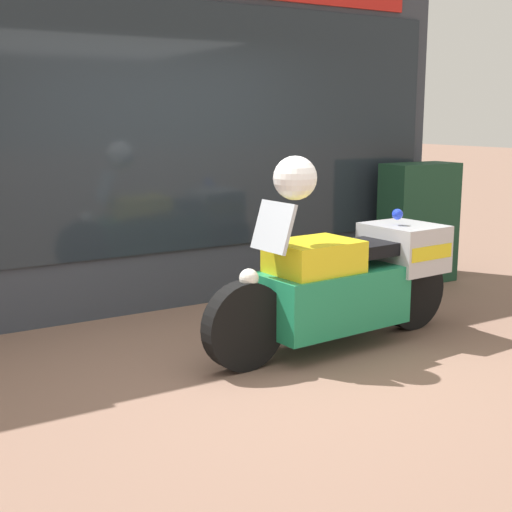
{
  "coord_description": "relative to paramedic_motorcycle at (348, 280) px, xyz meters",
  "views": [
    {
      "loc": [
        -2.64,
        -4.12,
        1.79
      ],
      "look_at": [
        0.29,
        0.6,
        0.68
      ],
      "focal_mm": 50.0,
      "sensor_mm": 36.0,
      "label": 1
    }
  ],
  "objects": [
    {
      "name": "ground_plane",
      "position": [
        -0.82,
        -0.11,
        -0.52
      ],
      "size": [
        60.0,
        60.0,
        0.0
      ],
      "primitive_type": "plane",
      "color": "#7A5B4C"
    },
    {
      "name": "white_helmet",
      "position": [
        -0.54,
        -0.04,
        0.82
      ],
      "size": [
        0.32,
        0.32,
        0.32
      ],
      "primitive_type": "sphere",
      "color": "white",
      "rests_on": "paramedic_motorcycle"
    },
    {
      "name": "paramedic_motorcycle",
      "position": [
        0.0,
        0.0,
        0.0
      ],
      "size": [
        2.37,
        0.69,
        1.18
      ],
      "rotation": [
        0.0,
        0.0,
        3.21
      ],
      "color": "black",
      "rests_on": "ground"
    },
    {
      "name": "window_display",
      "position": [
        -0.45,
        1.92,
        -0.08
      ],
      "size": [
        5.12,
        0.3,
        1.83
      ],
      "color": "slate",
      "rests_on": "ground"
    },
    {
      "name": "utility_cabinet",
      "position": [
        2.01,
        1.29,
        0.12
      ],
      "size": [
        0.83,
        0.4,
        1.28
      ],
      "primitive_type": "cube",
      "color": "#193D28",
      "rests_on": "ground"
    },
    {
      "name": "shop_building",
      "position": [
        -1.24,
        1.89,
        1.11
      ],
      "size": [
        6.48,
        0.55,
        3.24
      ],
      "color": "#333842",
      "rests_on": "ground"
    }
  ]
}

